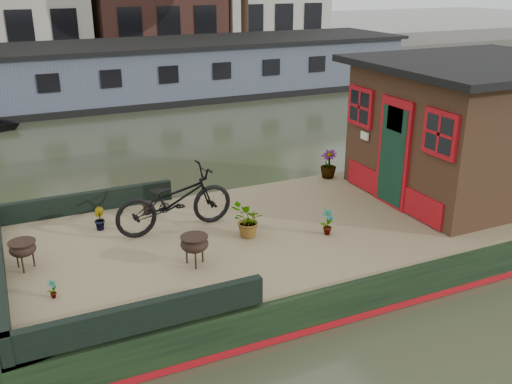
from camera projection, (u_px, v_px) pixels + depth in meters
name	position (u px, v px, depth m)	size (l,w,h in m)	color
ground	(367.00, 242.00, 10.15)	(120.00, 120.00, 0.00)	#303622
houseboat_hull	(302.00, 242.00, 9.53)	(14.01, 4.02, 0.60)	black
houseboat_deck	(369.00, 210.00, 9.92)	(11.80, 3.80, 0.05)	#78654A
bow_bulwark	(66.00, 256.00, 7.87)	(3.00, 4.00, 0.35)	black
cabin	(474.00, 127.00, 10.33)	(4.00, 3.50, 2.42)	black
bicycle	(174.00, 200.00, 8.94)	(0.67, 1.91, 1.00)	black
potted_plant_a	(327.00, 222.00, 8.85)	(0.23, 0.16, 0.44)	brown
potted_plant_b	(99.00, 219.00, 9.04)	(0.20, 0.16, 0.37)	brown
potted_plant_c	(248.00, 221.00, 8.74)	(0.49, 0.43, 0.55)	brown
potted_plant_d	(328.00, 164.00, 11.33)	(0.32, 0.32, 0.57)	maroon
potted_plant_e	(53.00, 289.00, 7.13)	(0.13, 0.09, 0.26)	#9D312E
brazier_front	(195.00, 250.00, 7.92)	(0.41, 0.41, 0.44)	black
brazier_rear	(24.00, 255.00, 7.81)	(0.39, 0.39, 0.42)	black
bollard_port	(147.00, 208.00, 9.66)	(0.19, 0.19, 0.21)	black
bollard_stbd	(38.00, 336.00, 6.24)	(0.18, 0.18, 0.20)	black
far_houseboat	(154.00, 73.00, 21.67)	(20.40, 4.40, 2.11)	#495062
quay	(118.00, 64.00, 27.37)	(60.00, 6.00, 0.90)	#47443F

